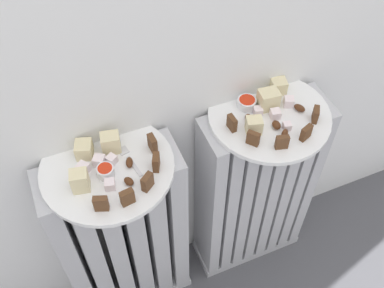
% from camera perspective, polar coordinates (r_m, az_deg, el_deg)
% --- Properties ---
extents(radiator_left, '(0.35, 0.13, 0.66)m').
position_cam_1_polar(radiator_left, '(1.32, -8.31, -11.65)').
color(radiator_left, '#B2B2B7').
rests_on(radiator_left, ground_plane).
extents(radiator_right, '(0.35, 0.13, 0.66)m').
position_cam_1_polar(radiator_right, '(1.40, 7.72, -5.98)').
color(radiator_right, '#B2B2B7').
rests_on(radiator_right, ground_plane).
extents(plate_left, '(0.30, 0.30, 0.01)m').
position_cam_1_polar(plate_left, '(1.04, -10.42, -2.85)').
color(plate_left, white).
rests_on(plate_left, radiator_left).
extents(plate_right, '(0.30, 0.30, 0.01)m').
position_cam_1_polar(plate_right, '(1.14, 9.51, 3.50)').
color(plate_right, white).
rests_on(plate_right, radiator_right).
extents(dark_cake_slice_left_0, '(0.03, 0.02, 0.04)m').
position_cam_1_polar(dark_cake_slice_left_0, '(0.96, -11.17, -7.23)').
color(dark_cake_slice_left_0, '#56351E').
rests_on(dark_cake_slice_left_0, plate_left).
extents(dark_cake_slice_left_1, '(0.03, 0.02, 0.04)m').
position_cam_1_polar(dark_cake_slice_left_1, '(0.96, -7.98, -6.53)').
color(dark_cake_slice_left_1, '#56351E').
rests_on(dark_cake_slice_left_1, plate_left).
extents(dark_cake_slice_left_2, '(0.03, 0.03, 0.04)m').
position_cam_1_polar(dark_cake_slice_left_2, '(0.97, -5.53, -4.68)').
color(dark_cake_slice_left_2, '#56351E').
rests_on(dark_cake_slice_left_2, plate_left).
extents(dark_cake_slice_left_3, '(0.02, 0.03, 0.04)m').
position_cam_1_polar(dark_cake_slice_left_3, '(1.00, -4.45, -2.25)').
color(dark_cake_slice_left_3, '#56351E').
rests_on(dark_cake_slice_left_3, plate_left).
extents(dark_cake_slice_left_4, '(0.02, 0.03, 0.04)m').
position_cam_1_polar(dark_cake_slice_left_4, '(1.03, -4.91, 0.10)').
color(dark_cake_slice_left_4, '#56351E').
rests_on(dark_cake_slice_left_4, plate_left).
extents(marble_cake_slice_left_0, '(0.05, 0.05, 0.04)m').
position_cam_1_polar(marble_cake_slice_left_0, '(1.05, -13.18, -0.66)').
color(marble_cake_slice_left_0, beige).
rests_on(marble_cake_slice_left_0, plate_left).
extents(marble_cake_slice_left_1, '(0.04, 0.04, 0.05)m').
position_cam_1_polar(marble_cake_slice_left_1, '(0.99, -13.67, -4.42)').
color(marble_cake_slice_left_1, beige).
rests_on(marble_cake_slice_left_1, plate_left).
extents(marble_cake_slice_left_2, '(0.05, 0.04, 0.05)m').
position_cam_1_polar(marble_cake_slice_left_2, '(1.04, -10.00, 0.15)').
color(marble_cake_slice_left_2, beige).
rests_on(marble_cake_slice_left_2, plate_left).
extents(turkish_delight_left_0, '(0.03, 0.03, 0.02)m').
position_cam_1_polar(turkish_delight_left_0, '(1.03, -11.38, -2.04)').
color(turkish_delight_left_0, white).
rests_on(turkish_delight_left_0, plate_left).
extents(turkish_delight_left_1, '(0.03, 0.03, 0.02)m').
position_cam_1_polar(turkish_delight_left_1, '(1.03, -13.28, -2.96)').
color(turkish_delight_left_1, white).
rests_on(turkish_delight_left_1, plate_left).
extents(turkish_delight_left_2, '(0.03, 0.03, 0.02)m').
position_cam_1_polar(turkish_delight_left_2, '(0.99, -10.10, -4.94)').
color(turkish_delight_left_2, white).
rests_on(turkish_delight_left_2, plate_left).
extents(turkish_delight_left_3, '(0.03, 0.03, 0.02)m').
position_cam_1_polar(turkish_delight_left_3, '(1.03, -9.89, -1.90)').
color(turkish_delight_left_3, white).
rests_on(turkish_delight_left_3, plate_left).
extents(medjool_date_left_0, '(0.02, 0.03, 0.01)m').
position_cam_1_polar(medjool_date_left_0, '(1.02, -7.74, -2.27)').
color(medjool_date_left_0, '#4C2814').
rests_on(medjool_date_left_0, plate_left).
extents(medjool_date_left_1, '(0.03, 0.03, 0.01)m').
position_cam_1_polar(medjool_date_left_1, '(0.99, -7.80, -4.59)').
color(medjool_date_left_1, '#4C2814').
rests_on(medjool_date_left_1, plate_left).
extents(jam_bowl_left, '(0.04, 0.04, 0.03)m').
position_cam_1_polar(jam_bowl_left, '(1.01, -10.62, -3.30)').
color(jam_bowl_left, white).
rests_on(jam_bowl_left, plate_left).
extents(dark_cake_slice_right_0, '(0.01, 0.03, 0.04)m').
position_cam_1_polar(dark_cake_slice_right_0, '(1.08, 4.95, 2.59)').
color(dark_cake_slice_right_0, '#56351E').
rests_on(dark_cake_slice_right_0, plate_right).
extents(dark_cake_slice_right_1, '(0.03, 0.03, 0.04)m').
position_cam_1_polar(dark_cake_slice_right_1, '(1.05, 7.55, 0.69)').
color(dark_cake_slice_right_1, '#56351E').
rests_on(dark_cake_slice_right_1, plate_right).
extents(dark_cake_slice_right_2, '(0.03, 0.02, 0.04)m').
position_cam_1_polar(dark_cake_slice_right_2, '(1.05, 11.05, 0.21)').
color(dark_cake_slice_right_2, '#56351E').
rests_on(dark_cake_slice_right_2, plate_right).
extents(dark_cake_slice_right_3, '(0.03, 0.02, 0.04)m').
position_cam_1_polar(dark_cake_slice_right_3, '(1.08, 13.90, 1.35)').
color(dark_cake_slice_right_3, '#56351E').
rests_on(dark_cake_slice_right_3, plate_right).
extents(dark_cake_slice_right_4, '(0.03, 0.03, 0.04)m').
position_cam_1_polar(dark_cake_slice_right_4, '(1.13, 15.00, 3.53)').
color(dark_cake_slice_right_4, '#56351E').
rests_on(dark_cake_slice_right_4, plate_right).
extents(marble_cake_slice_right_0, '(0.05, 0.04, 0.05)m').
position_cam_1_polar(marble_cake_slice_right_0, '(1.13, 9.40, 5.43)').
color(marble_cake_slice_right_0, beige).
rests_on(marble_cake_slice_right_0, plate_right).
extents(marble_cake_slice_right_1, '(0.04, 0.04, 0.04)m').
position_cam_1_polar(marble_cake_slice_right_1, '(1.18, 10.62, 7.00)').
color(marble_cake_slice_right_1, beige).
rests_on(marble_cake_slice_right_1, plate_right).
extents(marble_cake_slice_right_2, '(0.04, 0.04, 0.04)m').
position_cam_1_polar(marble_cake_slice_right_2, '(1.07, 7.66, 2.29)').
color(marble_cake_slice_right_2, beige).
rests_on(marble_cake_slice_right_2, plate_right).
extents(turkish_delight_right_0, '(0.02, 0.02, 0.02)m').
position_cam_1_polar(turkish_delight_right_0, '(1.10, 11.64, 2.17)').
color(turkish_delight_right_0, white).
rests_on(turkish_delight_right_0, plate_right).
extents(turkish_delight_right_1, '(0.03, 0.03, 0.02)m').
position_cam_1_polar(turkish_delight_right_1, '(1.12, 10.23, 3.67)').
color(turkish_delight_right_1, white).
rests_on(turkish_delight_right_1, plate_right).
extents(turkish_delight_right_2, '(0.03, 0.03, 0.02)m').
position_cam_1_polar(turkish_delight_right_2, '(1.12, 8.14, 4.04)').
color(turkish_delight_right_2, white).
rests_on(turkish_delight_right_2, plate_right).
extents(turkish_delight_right_3, '(0.03, 0.03, 0.02)m').
position_cam_1_polar(turkish_delight_right_3, '(1.15, 11.85, 5.12)').
color(turkish_delight_right_3, white).
rests_on(turkish_delight_right_3, plate_right).
extents(medjool_date_right_0, '(0.02, 0.03, 0.02)m').
position_cam_1_polar(medjool_date_right_0, '(1.10, 10.37, 2.33)').
color(medjool_date_right_0, '#4C2814').
rests_on(medjool_date_right_0, plate_right).
extents(medjool_date_right_1, '(0.02, 0.03, 0.01)m').
position_cam_1_polar(medjool_date_right_1, '(1.11, 7.00, 3.23)').
color(medjool_date_right_1, '#4C2814').
rests_on(medjool_date_right_1, plate_right).
extents(medjool_date_right_2, '(0.03, 0.03, 0.02)m').
position_cam_1_polar(medjool_date_right_2, '(1.15, 13.13, 4.35)').
color(medjool_date_right_2, '#4C2814').
rests_on(medjool_date_right_2, plate_right).
extents(medjool_date_right_3, '(0.03, 0.03, 0.02)m').
position_cam_1_polar(medjool_date_right_3, '(1.09, 11.38, 1.28)').
color(medjool_date_right_3, '#4C2814').
rests_on(medjool_date_right_3, plate_right).
extents(jam_bowl_right, '(0.05, 0.05, 0.02)m').
position_cam_1_polar(jam_bowl_right, '(1.13, 6.78, 5.09)').
color(jam_bowl_right, white).
rests_on(jam_bowl_right, plate_right).
extents(fork, '(0.03, 0.10, 0.00)m').
position_cam_1_polar(fork, '(1.04, -7.75, -1.83)').
color(fork, silver).
rests_on(fork, plate_left).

